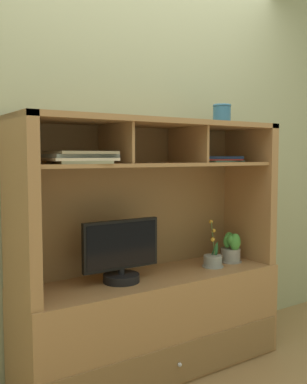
{
  "coord_description": "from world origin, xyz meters",
  "views": [
    {
      "loc": [
        -1.43,
        -2.12,
        1.28
      ],
      "look_at": [
        0.0,
        0.0,
        1.07
      ],
      "focal_mm": 41.18,
      "sensor_mm": 36.0,
      "label": 1
    }
  ],
  "objects_px": {
    "potted_fern": "(231,248)",
    "magazine_stack_centre": "(214,159)",
    "tv_monitor": "(121,255)",
    "ceramic_vase": "(222,114)",
    "media_console": "(153,295)",
    "potted_orchid": "(213,260)",
    "magazine_stack_left": "(80,157)"
  },
  "relations": [
    {
      "from": "potted_orchid",
      "to": "magazine_stack_left",
      "type": "height_order",
      "value": "magazine_stack_left"
    },
    {
      "from": "media_console",
      "to": "magazine_stack_centre",
      "type": "height_order",
      "value": "media_console"
    },
    {
      "from": "media_console",
      "to": "ceramic_vase",
      "type": "bearing_deg",
      "value": -1.24
    },
    {
      "from": "tv_monitor",
      "to": "magazine_stack_centre",
      "type": "height_order",
      "value": "magazine_stack_centre"
    },
    {
      "from": "media_console",
      "to": "magazine_stack_left",
      "type": "bearing_deg",
      "value": -171.35
    },
    {
      "from": "media_console",
      "to": "potted_orchid",
      "type": "bearing_deg",
      "value": -7.46
    },
    {
      "from": "magazine_stack_left",
      "to": "magazine_stack_centre",
      "type": "bearing_deg",
      "value": 6.42
    },
    {
      "from": "media_console",
      "to": "ceramic_vase",
      "type": "height_order",
      "value": "ceramic_vase"
    },
    {
      "from": "magazine_stack_left",
      "to": "potted_fern",
      "type": "bearing_deg",
      "value": 2.68
    },
    {
      "from": "potted_fern",
      "to": "magazine_stack_centre",
      "type": "distance_m",
      "value": 0.61
    },
    {
      "from": "potted_fern",
      "to": "potted_orchid",
      "type": "bearing_deg",
      "value": -170.3
    },
    {
      "from": "ceramic_vase",
      "to": "media_console",
      "type": "bearing_deg",
      "value": 178.76
    },
    {
      "from": "tv_monitor",
      "to": "potted_orchid",
      "type": "xyz_separation_m",
      "value": [
        0.65,
        -0.03,
        -0.11
      ]
    },
    {
      "from": "media_console",
      "to": "magazine_stack_centre",
      "type": "relative_size",
      "value": 4.49
    },
    {
      "from": "tv_monitor",
      "to": "ceramic_vase",
      "type": "xyz_separation_m",
      "value": [
        0.76,
        0.01,
        0.82
      ]
    },
    {
      "from": "magazine_stack_left",
      "to": "magazine_stack_centre",
      "type": "distance_m",
      "value": 1.0
    },
    {
      "from": "magazine_stack_centre",
      "to": "ceramic_vase",
      "type": "xyz_separation_m",
      "value": [
        0.03,
        -0.05,
        0.29
      ]
    },
    {
      "from": "magazine_stack_centre",
      "to": "potted_fern",
      "type": "bearing_deg",
      "value": -28.25
    },
    {
      "from": "potted_orchid",
      "to": "potted_fern",
      "type": "height_order",
      "value": "potted_orchid"
    },
    {
      "from": "potted_fern",
      "to": "magazine_stack_left",
      "type": "distance_m",
      "value": 1.26
    },
    {
      "from": "media_console",
      "to": "magazine_stack_left",
      "type": "distance_m",
      "value": 0.96
    },
    {
      "from": "magazine_stack_centre",
      "to": "ceramic_vase",
      "type": "bearing_deg",
      "value": -62.08
    },
    {
      "from": "tv_monitor",
      "to": "ceramic_vase",
      "type": "bearing_deg",
      "value": 0.97
    },
    {
      "from": "ceramic_vase",
      "to": "potted_fern",
      "type": "bearing_deg",
      "value": -7.59
    },
    {
      "from": "potted_fern",
      "to": "magazine_stack_centre",
      "type": "bearing_deg",
      "value": 151.75
    },
    {
      "from": "media_console",
      "to": "potted_fern",
      "type": "relative_size",
      "value": 8.31
    },
    {
      "from": "potted_fern",
      "to": "magazine_stack_left",
      "type": "relative_size",
      "value": 0.55
    },
    {
      "from": "potted_orchid",
      "to": "tv_monitor",
      "type": "bearing_deg",
      "value": 177.25
    },
    {
      "from": "magazine_stack_left",
      "to": "ceramic_vase",
      "type": "distance_m",
      "value": 1.06
    },
    {
      "from": "media_console",
      "to": "magazine_stack_centre",
      "type": "xyz_separation_m",
      "value": [
        0.5,
        0.04,
        0.8
      ]
    },
    {
      "from": "magazine_stack_centre",
      "to": "ceramic_vase",
      "type": "relative_size",
      "value": 2.9
    },
    {
      "from": "potted_fern",
      "to": "media_console",
      "type": "bearing_deg",
      "value": 177.86
    }
  ]
}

